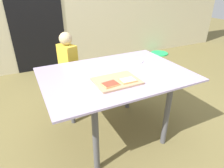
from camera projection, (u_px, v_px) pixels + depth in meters
ground_plane at (115, 131)px, 2.15m from camera, size 16.00×16.00×0.00m
house_door at (35, 14)px, 3.29m from camera, size 0.90×0.02×2.00m
dining_table at (116, 82)px, 1.88m from camera, size 1.36×0.97×0.70m
cutting_board at (117, 81)px, 1.67m from camera, size 0.38×0.29×0.02m
pizza_slice_near_left at (110, 84)px, 1.58m from camera, size 0.14×0.11×0.01m
pizza_slice_near_right at (128, 80)px, 1.64m from camera, size 0.13×0.10×0.01m
plate_white_right at (134, 61)px, 2.12m from camera, size 0.20×0.20×0.01m
child_left at (69, 66)px, 2.41m from camera, size 0.21×0.27×0.96m
garden_hose_coil at (159, 53)px, 4.54m from camera, size 0.39×0.39×0.03m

